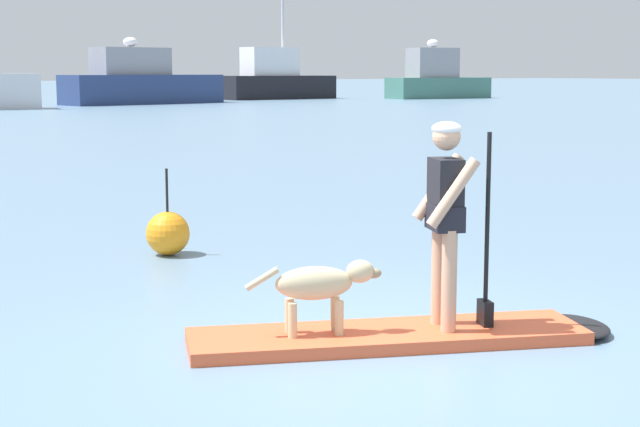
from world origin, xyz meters
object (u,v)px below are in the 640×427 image
person_paddler (447,210)px  marker_buoy (168,233)px  dog (320,285)px  moored_boat_starboard (276,79)px  moored_boat_outer (140,82)px  moored_boat_port (436,80)px  paddleboard (415,335)px

person_paddler → marker_buoy: (-0.44, 4.49, -0.79)m
dog → marker_buoy: 4.17m
person_paddler → moored_boat_starboard: size_ratio=0.14×
person_paddler → dog: 1.15m
person_paddler → moored_boat_outer: size_ratio=0.15×
moored_boat_outer → moored_boat_starboard: bearing=21.2°
moored_boat_starboard → moored_boat_port: bearing=-24.2°
moored_boat_starboard → marker_buoy: bearing=-120.5°
moored_boat_outer → marker_buoy: size_ratio=10.98×
person_paddler → moored_boat_outer: bearing=70.8°
moored_boat_port → person_paddler: bearing=-128.6°
paddleboard → dog: bearing=159.0°
moored_boat_port → marker_buoy: bearing=-131.4°
paddleboard → moored_boat_port: (42.92, 53.35, 1.38)m
person_paddler → moored_boat_outer: (18.70, 53.60, 0.32)m
paddleboard → dog: size_ratio=3.38×
moored_boat_outer → person_paddler: bearing=-109.2°
moored_boat_starboard → paddleboard: bearing=-118.4°
paddleboard → moored_boat_starboard: bearing=61.6°
dog → marker_buoy: marker_buoy is taller
dog → moored_boat_port: 68.71m
moored_boat_port → marker_buoy: 65.24m
person_paddler → paddleboard: bearing=159.0°
marker_buoy → moored_boat_starboard: bearing=59.5°
moored_boat_starboard → marker_buoy: 62.72m
person_paddler → moored_boat_starboard: 66.41m
paddleboard → marker_buoy: (-0.21, 4.40, 0.20)m
paddleboard → moored_boat_port: bearing=51.2°
paddleboard → moored_boat_starboard: (31.62, 58.43, 1.40)m
dog → paddleboard: bearing=-21.0°
paddleboard → person_paddler: size_ratio=2.11×
moored_boat_starboard → dog: bearing=-119.1°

